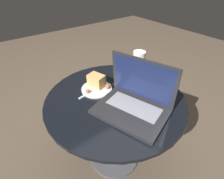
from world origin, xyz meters
name	(u,v)px	position (x,y,z in m)	size (l,w,h in m)	color
ground_plane	(115,157)	(0.00, 0.00, 0.00)	(6.00, 6.00, 0.00)	brown
table	(115,112)	(0.00, 0.00, 0.43)	(0.75, 0.75, 0.54)	#515156
napkin	(97,88)	(-0.14, -0.03, 0.54)	(0.16, 0.12, 0.00)	#B7332D
laptop	(134,101)	(0.12, 0.02, 0.59)	(0.39, 0.33, 0.25)	#232326
beer_glass	(138,68)	(-0.03, 0.19, 0.64)	(0.07, 0.07, 0.20)	gold
snack_plate	(97,84)	(-0.13, -0.03, 0.57)	(0.17, 0.17, 0.08)	silver
fork	(94,90)	(-0.12, -0.06, 0.54)	(0.05, 0.18, 0.00)	silver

